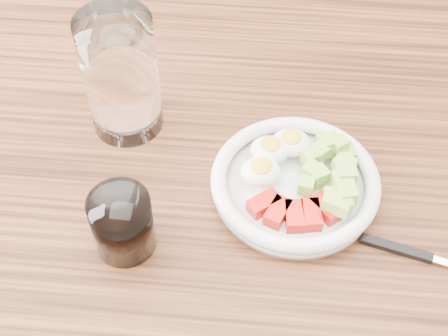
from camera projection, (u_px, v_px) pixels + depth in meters
The scene contains 5 objects.
dining_table at pixel (231, 233), 0.86m from camera, with size 1.50×0.90×0.77m.
bowl at pixel (296, 180), 0.77m from camera, with size 0.21×0.21×0.05m.
fork at pixel (417, 254), 0.72m from camera, with size 0.17×0.06×0.01m.
water_glass at pixel (121, 76), 0.79m from camera, with size 0.10×0.10×0.17m, color white.
coffee_glass at pixel (122, 224), 0.70m from camera, with size 0.07×0.07×0.08m.
Camera 1 is at (0.04, -0.47, 1.40)m, focal length 50.00 mm.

